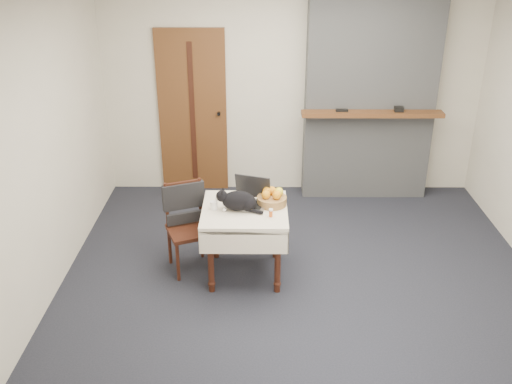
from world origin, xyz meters
TOP-DOWN VIEW (x-y plane):
  - ground at (0.00, 0.00)m, footprint 4.50×4.50m
  - room_shell at (0.00, 0.46)m, footprint 4.52×4.01m
  - door at (-1.20, 1.97)m, footprint 0.82×0.10m
  - chimney at (0.90, 1.85)m, footprint 1.62×0.48m
  - side_table at (-0.52, -0.01)m, footprint 0.78×0.78m
  - laptop at (-0.48, 0.09)m, footprint 0.41×0.38m
  - cat at (-0.57, -0.05)m, footprint 0.44×0.20m
  - cream_jar at (-0.80, -0.03)m, footprint 0.07×0.07m
  - pill_bottle at (-0.29, -0.18)m, footprint 0.04×0.04m
  - fruit_basket at (-0.27, 0.07)m, footprint 0.28×0.28m
  - desk_clutter at (-0.35, 0.06)m, footprint 0.15×0.06m
  - chair at (-1.09, 0.16)m, footprint 0.50×0.50m

SIDE VIEW (x-z plane):
  - ground at x=0.00m, z-range 0.00..0.00m
  - chair at x=-1.09m, z-range 0.12..0.99m
  - side_table at x=-0.52m, z-range 0.24..0.94m
  - desk_clutter at x=-0.35m, z-range 0.70..0.71m
  - cream_jar at x=-0.80m, z-range 0.70..0.78m
  - pill_bottle at x=-0.29m, z-range 0.70..0.78m
  - fruit_basket at x=-0.27m, z-range 0.68..0.84m
  - laptop at x=-0.48m, z-range 0.64..0.89m
  - cat at x=-0.57m, z-range 0.68..0.90m
  - door at x=-1.20m, z-range 0.00..2.00m
  - chimney at x=0.90m, z-range 0.00..2.60m
  - room_shell at x=0.00m, z-range 0.46..3.07m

